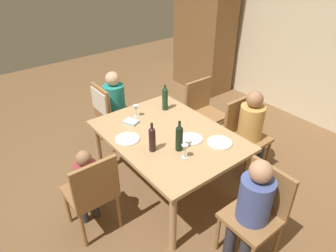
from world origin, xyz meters
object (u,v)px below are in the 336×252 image
object	(u,v)px
wine_bottle_dark_red	(179,137)
person_woman_host	(116,102)
wine_glass_centre	(185,149)
dinner_plate_host	(191,139)
wine_glass_near_left	(136,108)
chair_far_left	(203,109)
person_man_bearded	(252,127)
person_man_guest	(252,206)
dining_table	(168,140)
chair_near	(93,191)
wine_bottle_short_olive	(165,98)
chair_left_end	(107,108)
dinner_plate_guest_left	(127,139)
chair_right_end	(259,208)
chair_far_right	(243,131)
armoire_cabinet	(204,30)
dinner_plate_guest_right	(220,143)
wine_bottle_tall_green	(152,138)
person_child_small	(87,182)

from	to	relation	value
wine_bottle_dark_red	person_woman_host	bearing A→B (deg)	175.48
wine_glass_centre	dinner_plate_host	bearing A→B (deg)	126.63
wine_bottle_dark_red	wine_glass_near_left	bearing A→B (deg)	177.95
chair_far_left	person_man_bearded	xyz separation A→B (m)	(0.83, -0.00, 0.10)
person_man_bearded	person_man_guest	bearing A→B (deg)	38.71
dining_table	chair_near	world-z (taller)	chair_near
wine_bottle_short_olive	wine_glass_near_left	size ratio (longest dim) A/B	2.22
chair_left_end	person_man_guest	size ratio (longest dim) A/B	0.85
wine_bottle_short_olive	wine_bottle_dark_red	bearing A→B (deg)	-28.25
wine_glass_near_left	dinner_plate_guest_left	size ratio (longest dim) A/B	0.57
person_woman_host	dinner_plate_host	distance (m)	1.42
person_man_guest	dinner_plate_host	distance (m)	0.96
person_man_bearded	chair_right_end	bearing A→B (deg)	42.12
wine_glass_centre	person_man_guest	bearing A→B (deg)	8.07
wine_glass_centre	chair_far_right	bearing A→B (deg)	98.06
dinner_plate_guest_left	wine_bottle_dark_red	bearing A→B (deg)	33.61
chair_right_end	person_man_guest	bearing A→B (deg)	90.00
armoire_cabinet	dining_table	xyz separation A→B (m)	(1.90, -2.34, -0.44)
dinner_plate_guest_right	wine_glass_near_left	bearing A→B (deg)	-159.50
person_man_guest	chair_near	bearing A→B (deg)	40.71
chair_far_left	person_woman_host	xyz separation A→B (m)	(-0.73, -0.94, 0.10)
wine_bottle_short_olive	dining_table	bearing A→B (deg)	-34.34
dining_table	wine_bottle_short_olive	xyz separation A→B (m)	(-0.46, 0.32, 0.23)
person_woman_host	wine_glass_near_left	bearing A→B (deg)	-7.67
chair_near	dinner_plate_host	bearing A→B (deg)	-7.69
dinner_plate_guest_left	dinner_plate_guest_right	size ratio (longest dim) A/B	1.00
person_man_bearded	dinner_plate_guest_right	bearing A→B (deg)	7.21
dinner_plate_guest_right	person_man_guest	bearing A→B (deg)	-25.45
wine_bottle_tall_green	chair_near	bearing A→B (deg)	-94.68
wine_bottle_tall_green	dining_table	bearing A→B (deg)	114.66
person_woman_host	person_man_bearded	xyz separation A→B (m)	(1.57, 0.94, 0.01)
dining_table	dinner_plate_host	distance (m)	0.28
person_woman_host	person_man_bearded	world-z (taller)	person_man_bearded
wine_glass_near_left	armoire_cabinet	bearing A→B (deg)	119.67
chair_far_left	person_child_small	world-z (taller)	person_child_small
wine_bottle_tall_green	chair_far_left	bearing A→B (deg)	114.80
chair_right_end	person_child_small	distance (m)	1.60
dinner_plate_host	dinner_plate_guest_right	world-z (taller)	same
chair_left_end	person_man_guest	world-z (taller)	person_man_guest
chair_far_right	wine_glass_near_left	xyz separation A→B (m)	(-0.81, -1.03, 0.31)
dining_table	chair_far_right	size ratio (longest dim) A/B	1.74
person_man_guest	chair_left_end	bearing A→B (deg)	2.39
chair_right_end	person_woman_host	world-z (taller)	person_woman_host
person_man_bearded	chair_near	bearing A→B (deg)	-8.78
chair_near	dinner_plate_host	xyz separation A→B (m)	(0.15, 1.09, 0.21)
chair_far_right	dinner_plate_host	bearing A→B (deg)	-2.59
person_child_small	dinner_plate_host	size ratio (longest dim) A/B	3.90
chair_left_end	dinner_plate_host	distance (m)	1.44
chair_near	person_child_small	world-z (taller)	person_child_small
dinner_plate_host	wine_glass_centre	bearing A→B (deg)	-53.37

